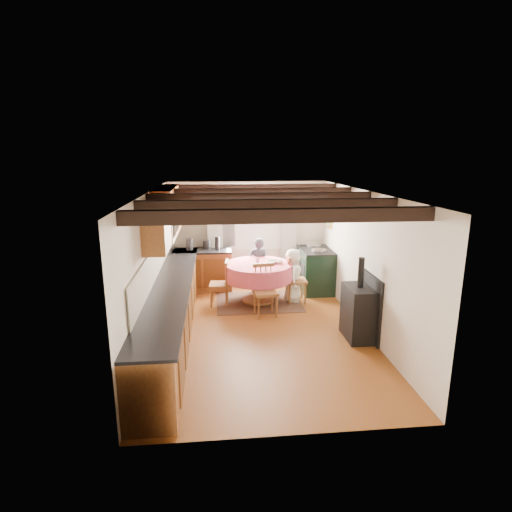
{
  "coord_description": "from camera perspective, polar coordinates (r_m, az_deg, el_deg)",
  "views": [
    {
      "loc": [
        -0.73,
        -6.57,
        2.98
      ],
      "look_at": [
        0.0,
        0.8,
        1.15
      ],
      "focal_mm": 28.79,
      "sensor_mm": 36.0,
      "label": 1
    }
  ],
  "objects": [
    {
      "name": "child_far",
      "position": [
        9.06,
        0.31,
        -1.26
      ],
      "size": [
        0.46,
        0.31,
        1.23
      ],
      "primitive_type": "imported",
      "rotation": [
        0.0,
        0.0,
        3.1
      ],
      "color": "#2D343B",
      "rests_on": "floor"
    },
    {
      "name": "canister_tall",
      "position": [
        9.22,
        -9.22,
        1.62
      ],
      "size": [
        0.15,
        0.15,
        0.26
      ],
      "primitive_type": "cylinder",
      "color": "#262628",
      "rests_on": "worktop_back"
    },
    {
      "name": "worktop_back",
      "position": [
        9.25,
        -7.5,
        0.75
      ],
      "size": [
        1.3,
        0.64,
        0.04
      ],
      "primitive_type": "cube",
      "color": "black",
      "rests_on": "base_cabinet_back"
    },
    {
      "name": "beam_b",
      "position": [
        5.66,
        1.82,
        7.07
      ],
      "size": [
        3.6,
        0.16,
        0.16
      ],
      "primitive_type": "cube",
      "color": "black",
      "rests_on": "ceiling"
    },
    {
      "name": "wall_picture",
      "position": [
        9.31,
        10.03,
        5.76
      ],
      "size": [
        0.04,
        0.5,
        0.6
      ],
      "primitive_type": "cube",
      "color": "gold",
      "rests_on": "wall_right"
    },
    {
      "name": "wall_left",
      "position": [
        6.89,
        -14.38,
        -1.54
      ],
      "size": [
        0.0,
        5.5,
        2.4
      ],
      "primitive_type": "cube",
      "color": "silver",
      "rests_on": "ground"
    },
    {
      "name": "splash_left",
      "position": [
        7.18,
        -13.88,
        -0.9
      ],
      "size": [
        0.02,
        4.5,
        0.55
      ],
      "primitive_type": "cube",
      "color": "beige",
      "rests_on": "wall_left"
    },
    {
      "name": "window_frame",
      "position": [
        9.45,
        -0.56,
        5.47
      ],
      "size": [
        1.34,
        0.03,
        1.54
      ],
      "primitive_type": "cube",
      "color": "white",
      "rests_on": "wall_back"
    },
    {
      "name": "bowl_b",
      "position": [
        8.37,
        3.19,
        -0.86
      ],
      "size": [
        0.24,
        0.24,
        0.05
      ],
      "primitive_type": "imported",
      "rotation": [
        0.0,
        0.0,
        3.73
      ],
      "color": "silver",
      "rests_on": "dining_table"
    },
    {
      "name": "bowl_a",
      "position": [
        8.4,
        2.36,
        -0.77
      ],
      "size": [
        0.31,
        0.31,
        0.06
      ],
      "primitive_type": "imported",
      "rotation": [
        0.0,
        0.0,
        5.92
      ],
      "color": "silver",
      "rests_on": "dining_table"
    },
    {
      "name": "ceiling",
      "position": [
        6.64,
        0.69,
        8.86
      ],
      "size": [
        3.6,
        5.5,
        0.0
      ],
      "primitive_type": "cube",
      "color": "white",
      "rests_on": "ground"
    },
    {
      "name": "aga_range",
      "position": [
        9.28,
        8.28,
        -1.87
      ],
      "size": [
        0.68,
        1.05,
        0.97
      ],
      "primitive_type": null,
      "color": "black",
      "rests_on": "floor"
    },
    {
      "name": "base_cabinet_back",
      "position": [
        9.38,
        -7.41,
        -1.96
      ],
      "size": [
        1.3,
        0.6,
        0.88
      ],
      "primitive_type": "cube",
      "color": "#A36127",
      "rests_on": "floor"
    },
    {
      "name": "beam_c",
      "position": [
        6.65,
        0.69,
        8.09
      ],
      "size": [
        3.6,
        0.16,
        0.16
      ],
      "primitive_type": "cube",
      "color": "black",
      "rests_on": "ceiling"
    },
    {
      "name": "worktop_left",
      "position": [
        6.94,
        -11.62,
        -3.88
      ],
      "size": [
        0.64,
        5.3,
        0.04
      ],
      "primitive_type": "cube",
      "color": "black",
      "rests_on": "base_cabinet_left"
    },
    {
      "name": "child_right",
      "position": [
        8.52,
        5.17,
        -2.7
      ],
      "size": [
        0.46,
        0.61,
        1.12
      ],
      "primitive_type": "imported",
      "rotation": [
        0.0,
        0.0,
        1.36
      ],
      "color": "white",
      "rests_on": "floor"
    },
    {
      "name": "wall_front",
      "position": [
        4.28,
        4.8,
        -10.75
      ],
      "size": [
        3.6,
        0.0,
        2.4
      ],
      "primitive_type": "cube",
      "color": "silver",
      "rests_on": "ground"
    },
    {
      "name": "cast_iron_stove",
      "position": [
        6.96,
        14.16,
        -5.76
      ],
      "size": [
        0.42,
        0.69,
        1.38
      ],
      "primitive_type": null,
      "color": "black",
      "rests_on": "floor"
    },
    {
      "name": "canister_slim",
      "position": [
        9.14,
        -5.4,
        1.75
      ],
      "size": [
        0.11,
        0.11,
        0.3
      ],
      "primitive_type": "cylinder",
      "color": "#262628",
      "rests_on": "worktop_back"
    },
    {
      "name": "wall_right",
      "position": [
        7.27,
        14.92,
        -0.78
      ],
      "size": [
        0.0,
        5.5,
        2.4
      ],
      "primitive_type": "cube",
      "color": "silver",
      "rests_on": "ground"
    },
    {
      "name": "window_pane",
      "position": [
        9.45,
        -0.56,
        5.48
      ],
      "size": [
        1.2,
        0.01,
        1.4
      ],
      "primitive_type": "cube",
      "color": "white",
      "rests_on": "wall_back"
    },
    {
      "name": "canister_wide",
      "position": [
        9.31,
        -6.84,
        1.58
      ],
      "size": [
        0.17,
        0.17,
        0.19
      ],
      "primitive_type": "cylinder",
      "color": "#262628",
      "rests_on": "worktop_back"
    },
    {
      "name": "floor",
      "position": [
        7.26,
        0.64,
        -10.38
      ],
      "size": [
        3.6,
        5.5,
        0.0
      ],
      "primitive_type": "cube",
      "color": "brown",
      "rests_on": "ground"
    },
    {
      "name": "beam_d",
      "position": [
        7.64,
        -0.15,
        8.84
      ],
      "size": [
        3.6,
        0.16,
        0.16
      ],
      "primitive_type": "cube",
      "color": "black",
      "rests_on": "ceiling"
    },
    {
      "name": "chair_near",
      "position": [
        7.74,
        1.33,
        -4.84
      ],
      "size": [
        0.48,
        0.5,
        0.99
      ],
      "primitive_type": null,
      "rotation": [
        0.0,
        0.0,
        0.14
      ],
      "color": "#946036",
      "rests_on": "floor"
    },
    {
      "name": "dining_table",
      "position": [
        8.46,
        0.37,
        -3.79
      ],
      "size": [
        1.37,
        1.37,
        0.83
      ],
      "primitive_type": null,
      "color": "#F05187",
      "rests_on": "floor"
    },
    {
      "name": "splash_back",
      "position": [
        9.48,
        -7.2,
        2.93
      ],
      "size": [
        1.4,
        0.02,
        0.55
      ],
      "primitive_type": "cube",
      "color": "beige",
      "rests_on": "wall_back"
    },
    {
      "name": "wall_plate",
      "position": [
        9.55,
        5.16,
        6.11
      ],
      "size": [
        0.3,
        0.02,
        0.3
      ],
      "primitive_type": "cylinder",
      "rotation": [
        1.57,
        0.0,
        0.0
      ],
      "color": "silver",
      "rests_on": "wall_back"
    },
    {
      "name": "chair_right",
      "position": [
        8.51,
        5.6,
        -3.17
      ],
      "size": [
        0.45,
        0.43,
        0.99
      ],
      "primitive_type": null,
      "rotation": [
        0.0,
        0.0,
        1.56
      ],
      "color": "#946036",
      "rests_on": "floor"
    },
    {
      "name": "chair_left",
      "position": [
        8.34,
        -5.16,
        -3.73
      ],
      "size": [
        0.45,
        0.43,
        0.93
      ],
      "primitive_type": null,
      "rotation": [
        0.0,
        0.0,
        -1.66
      ],
      "color": "#946036",
      "rests_on": "floor"
    },
    {
      "name": "rug",
      "position": [
        8.59,
        0.36,
        -6.38
      ],
      "size": [
        1.74,
        1.35,
        0.01
      ],
      "primitive_type": "cube",
      "color": "#4C3C29",
      "rests_on": "floor"
    },
    {
      "name": "curtain_right",
      "position": [
        9.56,
        4.57,
        2.49
      ],
      "size": [
        0.35,
        0.1,
        2.1
      ],
      "primitive_type": "cube",
      "color": "#9A9D90",
      "rests_on": "wall_back"
    },
    {
      "name": "base_cabinet_left",
      "position": [
        7.09,
        -11.6,
        -7.42
      ],
      "size": [
        0.6,
        5.3,
        0.88
      ],
      "primitive_type": "cube",
      "color": "#A36127",
      "rests_on": "floor"
    },
    {
      "name": "cup",
      "position": [
        8.46,
        0.22,
        -0.55
      ],
      "size": [
        0.13,
        0.13,
        0.09
      ],
      "primitive_type": "imported",
      "rotation": [
        0.0,
        0.0,
        5.18
      ],
      "color": "silver",
      "rests_on": "dining_table"
    },
    {
      "name": "curtain_left",
      "position": [
        9.41,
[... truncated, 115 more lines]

